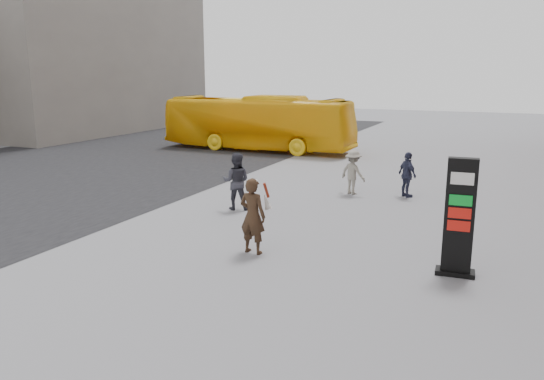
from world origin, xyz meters
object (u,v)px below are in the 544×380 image
at_px(info_pylon, 459,218).
at_px(pedestrian_a, 236,181).
at_px(pedestrian_b, 353,172).
at_px(woman, 253,215).
at_px(pedestrian_c, 407,175).
at_px(bus, 258,123).

distance_m(info_pylon, pedestrian_a, 7.33).
height_order(info_pylon, pedestrian_b, info_pylon).
distance_m(woman, pedestrian_b, 6.93).
bearing_deg(info_pylon, pedestrian_a, 151.88).
bearing_deg(woman, pedestrian_c, -101.98).
relative_size(info_pylon, pedestrian_c, 1.61).
xyz_separation_m(bus, pedestrian_b, (7.59, -8.25, -0.70)).
bearing_deg(pedestrian_c, pedestrian_a, 85.32).
bearing_deg(woman, pedestrian_b, -88.42).
relative_size(pedestrian_a, pedestrian_b, 1.15).
xyz_separation_m(woman, pedestrian_b, (0.45, 6.91, -0.16)).
height_order(bus, pedestrian_c, bus).
bearing_deg(pedestrian_a, woman, 105.16).
relative_size(bus, pedestrian_b, 6.88).
height_order(woman, bus, bus).
relative_size(bus, pedestrian_a, 5.98).
relative_size(info_pylon, bus, 0.24).
distance_m(pedestrian_a, pedestrian_c, 5.87).
bearing_deg(pedestrian_a, pedestrian_c, -157.99).
bearing_deg(pedestrian_c, bus, 4.93).
bearing_deg(pedestrian_b, info_pylon, 145.99).
bearing_deg(bus, pedestrian_b, -136.77).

